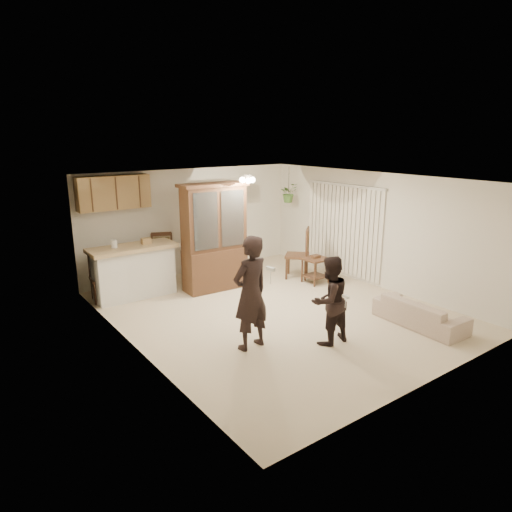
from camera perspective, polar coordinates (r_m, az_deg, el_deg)
floor at (r=8.79m, az=2.48°, el=-6.91°), size 6.50×6.50×0.00m
ceiling at (r=8.19m, az=2.67°, el=9.54°), size 5.50×6.50×0.02m
wall_back at (r=11.06m, az=-8.03°, el=4.31°), size 5.50×0.02×2.50m
wall_front at (r=6.31m, az=21.39°, el=-4.84°), size 5.50×0.02×2.50m
wall_left at (r=7.07m, az=-15.12°, el=-2.21°), size 0.02×6.50×2.50m
wall_right at (r=10.31m, az=14.62°, el=3.18°), size 0.02×6.50×2.50m
breakfast_bar at (r=9.70m, az=-14.97°, el=-2.16°), size 1.60×0.55×1.00m
bar_top at (r=9.56m, az=-15.19°, el=0.99°), size 1.75×0.70×0.08m
upper_cabinets at (r=10.02m, az=-17.39°, el=7.59°), size 1.50×0.34×0.70m
vertical_blinds at (r=10.88m, az=10.79°, el=3.21°), size 0.06×2.30×2.10m
ceiling_fixture at (r=9.27m, az=-1.06°, el=9.58°), size 0.36×0.36×0.20m
hanging_plant at (r=11.55m, az=4.10°, el=7.89°), size 0.43×0.37×0.48m
plant_cord at (r=11.52m, az=4.13°, el=9.49°), size 0.01×0.01×0.65m
sofa at (r=8.54m, az=19.87°, el=-5.87°), size 0.81×1.90×0.73m
adult at (r=7.05m, az=-0.68°, el=-4.73°), size 0.70×0.51×1.80m
child at (r=7.38m, az=9.13°, el=-5.87°), size 0.66×0.52×1.35m
china_hutch at (r=9.76m, az=-5.24°, el=2.25°), size 1.48×0.63×2.30m
side_table at (r=10.40m, az=7.43°, el=-1.73°), size 0.54×0.54×0.65m
chair_bar at (r=9.75m, az=-18.59°, el=-3.65°), size 0.51×0.51×1.03m
chair_hutch_left at (r=10.54m, az=-11.53°, el=-1.61°), size 0.66×0.66×1.13m
chair_hutch_right at (r=10.74m, az=5.13°, el=-0.93°), size 0.75×0.75×1.19m
controller_adult at (r=6.60m, az=1.81°, el=-1.60°), size 0.07×0.16×0.05m
controller_child at (r=7.09m, az=11.16°, el=-5.01°), size 0.04×0.13×0.04m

